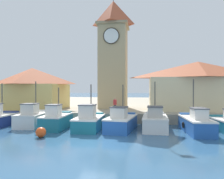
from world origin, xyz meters
TOP-DOWN VIEW (x-y plane):
  - ground_plane at (0.00, 0.00)m, footprint 300.00×300.00m
  - quay_wharf at (0.00, 28.09)m, footprint 120.00×40.00m
  - fishing_boat_left_inner at (-7.42, 5.37)m, footprint 2.37×4.28m
  - fishing_boat_mid_left at (-4.71, 4.50)m, footprint 2.06×4.17m
  - fishing_boat_center at (-1.67, 4.56)m, footprint 2.30×4.72m
  - fishing_boat_mid_right at (1.17, 4.55)m, footprint 2.65×4.93m
  - fishing_boat_right_inner at (4.08, 5.26)m, footprint 2.28×4.79m
  - fishing_boat_right_outer at (7.33, 4.44)m, footprint 2.11×5.17m
  - clock_tower at (-0.91, 14.32)m, footprint 4.01×4.01m
  - warehouse_left at (-11.38, 12.50)m, footprint 8.53×6.46m
  - warehouse_right at (9.56, 13.28)m, footprint 11.84×5.81m
  - mooring_buoy at (-4.43, 0.94)m, footprint 0.76×0.76m
  - dock_worker_near_tower at (0.06, 8.78)m, footprint 0.34×0.22m

SIDE VIEW (x-z plane):
  - ground_plane at x=0.00m, z-range 0.00..0.00m
  - mooring_buoy at x=-4.43m, z-range 0.00..0.76m
  - quay_wharf at x=0.00m, z-range 0.00..1.02m
  - fishing_boat_mid_right at x=1.17m, z-range -1.23..2.72m
  - fishing_boat_right_inner at x=4.08m, z-range -1.38..2.87m
  - fishing_boat_right_outer at x=7.33m, z-range -1.46..2.96m
  - fishing_boat_center at x=-1.67m, z-range -1.24..2.75m
  - fishing_boat_mid_left at x=-4.71m, z-range -1.07..2.64m
  - fishing_boat_left_inner at x=-7.42m, z-range -1.37..2.94m
  - dock_worker_near_tower at x=0.06m, z-range 1.06..2.68m
  - warehouse_left at x=-11.38m, z-range 1.10..6.36m
  - warehouse_right at x=9.56m, z-range 1.09..6.93m
  - clock_tower at x=-0.91m, z-range 0.61..16.36m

